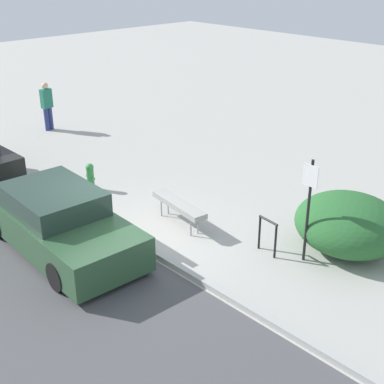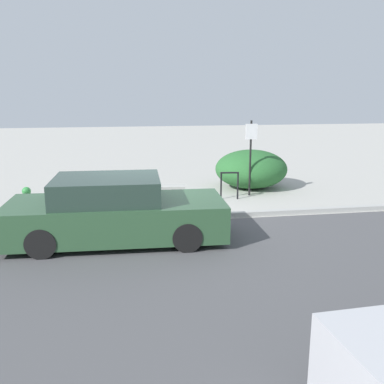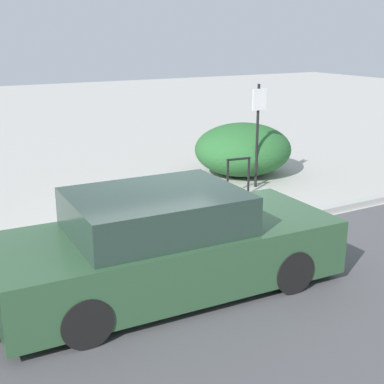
{
  "view_description": "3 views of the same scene",
  "coord_description": "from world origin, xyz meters",
  "px_view_note": "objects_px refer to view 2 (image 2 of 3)",
  "views": [
    {
      "loc": [
        8.79,
        -6.32,
        6.06
      ],
      "look_at": [
        0.73,
        1.27,
        1.07
      ],
      "focal_mm": 50.0,
      "sensor_mm": 36.0,
      "label": 1
    },
    {
      "loc": [
        -0.64,
        -10.2,
        3.13
      ],
      "look_at": [
        1.13,
        0.36,
        0.61
      ],
      "focal_mm": 40.0,
      "sensor_mm": 36.0,
      "label": 2
    },
    {
      "loc": [
        -3.78,
        -7.21,
        3.35
      ],
      "look_at": [
        0.27,
        -0.09,
        0.91
      ],
      "focal_mm": 50.0,
      "sensor_mm": 36.0,
      "label": 3
    }
  ],
  "objects_px": {
    "bench": "(152,188)",
    "fire_hydrant": "(27,201)",
    "sign_post": "(251,151)",
    "parked_car_near": "(115,212)",
    "bike_rack": "(229,183)"
  },
  "relations": [
    {
      "from": "bike_rack",
      "to": "bench",
      "type": "bearing_deg",
      "value": -167.97
    },
    {
      "from": "parked_car_near",
      "to": "bench",
      "type": "bearing_deg",
      "value": 71.7
    },
    {
      "from": "bench",
      "to": "bike_rack",
      "type": "bearing_deg",
      "value": 19.69
    },
    {
      "from": "bench",
      "to": "fire_hydrant",
      "type": "bearing_deg",
      "value": -165.71
    },
    {
      "from": "bench",
      "to": "parked_car_near",
      "type": "distance_m",
      "value": 2.85
    },
    {
      "from": "sign_post",
      "to": "fire_hydrant",
      "type": "relative_size",
      "value": 3.01
    },
    {
      "from": "bike_rack",
      "to": "fire_hydrant",
      "type": "distance_m",
      "value": 5.63
    },
    {
      "from": "bench",
      "to": "bike_rack",
      "type": "height_order",
      "value": "bike_rack"
    },
    {
      "from": "bench",
      "to": "bike_rack",
      "type": "distance_m",
      "value": 2.38
    },
    {
      "from": "bench",
      "to": "sign_post",
      "type": "height_order",
      "value": "sign_post"
    },
    {
      "from": "bike_rack",
      "to": "sign_post",
      "type": "relative_size",
      "value": 0.36
    },
    {
      "from": "bike_rack",
      "to": "sign_post",
      "type": "bearing_deg",
      "value": 25.37
    },
    {
      "from": "bike_rack",
      "to": "parked_car_near",
      "type": "relative_size",
      "value": 0.18
    },
    {
      "from": "fire_hydrant",
      "to": "bike_rack",
      "type": "bearing_deg",
      "value": 8.91
    },
    {
      "from": "bike_rack",
      "to": "sign_post",
      "type": "height_order",
      "value": "sign_post"
    }
  ]
}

